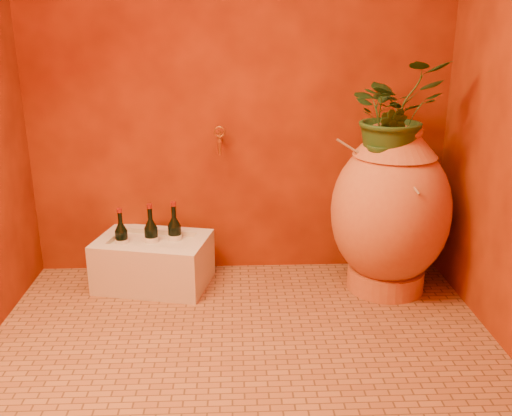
{
  "coord_description": "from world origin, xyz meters",
  "views": [
    {
      "loc": [
        -0.04,
        -2.37,
        1.5
      ],
      "look_at": [
        0.08,
        0.35,
        0.6
      ],
      "focal_mm": 40.0,
      "sensor_mm": 36.0,
      "label": 1
    }
  ],
  "objects_px": {
    "wall_tap": "(220,139)",
    "stone_basin": "(154,262)",
    "amphora": "(390,211)",
    "wine_bottle_a": "(122,241)",
    "wine_bottle_b": "(175,237)",
    "wine_bottle_c": "(151,239)"
  },
  "relations": [
    {
      "from": "stone_basin",
      "to": "wine_bottle_b",
      "type": "xyz_separation_m",
      "value": [
        0.13,
        0.05,
        0.14
      ]
    },
    {
      "from": "amphora",
      "to": "wine_bottle_a",
      "type": "xyz_separation_m",
      "value": [
        -1.54,
        0.11,
        -0.2
      ]
    },
    {
      "from": "wine_bottle_c",
      "to": "wall_tap",
      "type": "xyz_separation_m",
      "value": [
        0.41,
        0.15,
        0.56
      ]
    },
    {
      "from": "wine_bottle_a",
      "to": "stone_basin",
      "type": "bearing_deg",
      "value": -2.65
    },
    {
      "from": "amphora",
      "to": "stone_basin",
      "type": "relative_size",
      "value": 1.35
    },
    {
      "from": "wine_bottle_b",
      "to": "wine_bottle_c",
      "type": "bearing_deg",
      "value": -167.26
    },
    {
      "from": "wine_bottle_a",
      "to": "wine_bottle_b",
      "type": "height_order",
      "value": "wine_bottle_b"
    },
    {
      "from": "amphora",
      "to": "wine_bottle_a",
      "type": "bearing_deg",
      "value": 175.98
    },
    {
      "from": "wine_bottle_b",
      "to": "wall_tap",
      "type": "distance_m",
      "value": 0.64
    },
    {
      "from": "wall_tap",
      "to": "stone_basin",
      "type": "bearing_deg",
      "value": -156.97
    },
    {
      "from": "stone_basin",
      "to": "wine_bottle_a",
      "type": "bearing_deg",
      "value": 177.35
    },
    {
      "from": "amphora",
      "to": "stone_basin",
      "type": "distance_m",
      "value": 1.41
    },
    {
      "from": "wine_bottle_b",
      "to": "wall_tap",
      "type": "height_order",
      "value": "wall_tap"
    },
    {
      "from": "amphora",
      "to": "wall_tap",
      "type": "xyz_separation_m",
      "value": [
        -0.96,
        0.27,
        0.37
      ]
    },
    {
      "from": "amphora",
      "to": "wall_tap",
      "type": "bearing_deg",
      "value": 164.32
    },
    {
      "from": "amphora",
      "to": "stone_basin",
      "type": "xyz_separation_m",
      "value": [
        -1.36,
        0.1,
        -0.34
      ]
    },
    {
      "from": "amphora",
      "to": "wall_tap",
      "type": "relative_size",
      "value": 6.11
    },
    {
      "from": "stone_basin",
      "to": "wall_tap",
      "type": "relative_size",
      "value": 4.52
    },
    {
      "from": "amphora",
      "to": "wine_bottle_c",
      "type": "xyz_separation_m",
      "value": [
        -1.37,
        0.12,
        -0.2
      ]
    },
    {
      "from": "stone_basin",
      "to": "wall_tap",
      "type": "height_order",
      "value": "wall_tap"
    },
    {
      "from": "wall_tap",
      "to": "wine_bottle_a",
      "type": "bearing_deg",
      "value": -164.4
    },
    {
      "from": "amphora",
      "to": "wine_bottle_b",
      "type": "height_order",
      "value": "amphora"
    }
  ]
}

